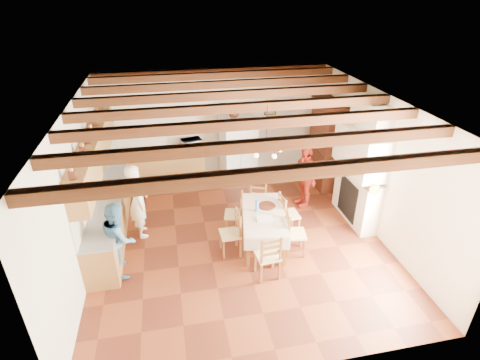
# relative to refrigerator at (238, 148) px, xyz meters

# --- Properties ---
(floor) EXTENTS (6.00, 6.50, 0.02)m
(floor) POSITION_rel_refrigerator_xyz_m (-0.55, -2.79, -0.91)
(floor) COLOR #4F2012
(floor) RESTS_ON ground
(ceiling) EXTENTS (6.00, 6.50, 0.02)m
(ceiling) POSITION_rel_refrigerator_xyz_m (-0.55, -2.79, 2.11)
(ceiling) COLOR silver
(ceiling) RESTS_ON ground
(wall_back) EXTENTS (6.00, 0.02, 3.00)m
(wall_back) POSITION_rel_refrigerator_xyz_m (-0.55, 0.47, 0.60)
(wall_back) COLOR beige
(wall_back) RESTS_ON ground
(wall_front) EXTENTS (6.00, 0.02, 3.00)m
(wall_front) POSITION_rel_refrigerator_xyz_m (-0.55, -6.05, 0.60)
(wall_front) COLOR beige
(wall_front) RESTS_ON ground
(wall_left) EXTENTS (0.02, 6.50, 3.00)m
(wall_left) POSITION_rel_refrigerator_xyz_m (-3.56, -2.79, 0.60)
(wall_left) COLOR beige
(wall_left) RESTS_ON ground
(wall_right) EXTENTS (0.02, 6.50, 3.00)m
(wall_right) POSITION_rel_refrigerator_xyz_m (2.46, -2.79, 0.60)
(wall_right) COLOR beige
(wall_right) RESTS_ON ground
(ceiling_beams) EXTENTS (6.00, 6.30, 0.16)m
(ceiling_beams) POSITION_rel_refrigerator_xyz_m (-0.55, -2.79, 2.01)
(ceiling_beams) COLOR #36170B
(ceiling_beams) RESTS_ON ground
(lower_cabinets_left) EXTENTS (0.60, 4.30, 0.86)m
(lower_cabinets_left) POSITION_rel_refrigerator_xyz_m (-3.25, -1.74, -0.47)
(lower_cabinets_left) COLOR brown
(lower_cabinets_left) RESTS_ON ground
(lower_cabinets_back) EXTENTS (2.30, 0.60, 0.86)m
(lower_cabinets_back) POSITION_rel_refrigerator_xyz_m (-2.10, 0.16, -0.47)
(lower_cabinets_back) COLOR brown
(lower_cabinets_back) RESTS_ON ground
(countertop_left) EXTENTS (0.62, 4.30, 0.04)m
(countertop_left) POSITION_rel_refrigerator_xyz_m (-3.25, -1.74, -0.02)
(countertop_left) COLOR slate
(countertop_left) RESTS_ON lower_cabinets_left
(countertop_back) EXTENTS (2.34, 0.62, 0.04)m
(countertop_back) POSITION_rel_refrigerator_xyz_m (-2.10, 0.16, -0.02)
(countertop_back) COLOR slate
(countertop_back) RESTS_ON lower_cabinets_back
(backsplash_left) EXTENTS (0.03, 4.30, 0.60)m
(backsplash_left) POSITION_rel_refrigerator_xyz_m (-3.54, -1.74, 0.30)
(backsplash_left) COLOR beige
(backsplash_left) RESTS_ON ground
(backsplash_back) EXTENTS (2.30, 0.03, 0.60)m
(backsplash_back) POSITION_rel_refrigerator_xyz_m (-2.10, 0.45, 0.30)
(backsplash_back) COLOR beige
(backsplash_back) RESTS_ON ground
(upper_cabinets) EXTENTS (0.35, 4.20, 0.70)m
(upper_cabinets) POSITION_rel_refrigerator_xyz_m (-3.38, -1.74, 0.95)
(upper_cabinets) COLOR brown
(upper_cabinets) RESTS_ON ground
(fireplace) EXTENTS (0.56, 1.60, 2.80)m
(fireplace) POSITION_rel_refrigerator_xyz_m (2.17, -2.59, 0.50)
(fireplace) COLOR silver
(fireplace) RESTS_ON ground
(wall_picture) EXTENTS (0.34, 0.03, 0.42)m
(wall_picture) POSITION_rel_refrigerator_xyz_m (1.00, 0.44, 0.95)
(wall_picture) COLOR black
(wall_picture) RESTS_ON ground
(refrigerator) EXTENTS (0.99, 0.85, 1.80)m
(refrigerator) POSITION_rel_refrigerator_xyz_m (0.00, 0.00, 0.00)
(refrigerator) COLOR white
(refrigerator) RESTS_ON floor
(hutch) EXTENTS (0.55, 1.28, 2.31)m
(hutch) POSITION_rel_refrigerator_xyz_m (2.20, -0.78, 0.26)
(hutch) COLOR #36170C
(hutch) RESTS_ON floor
(dining_table) EXTENTS (1.13, 1.80, 0.73)m
(dining_table) POSITION_rel_refrigerator_xyz_m (-0.07, -3.07, -0.25)
(dining_table) COLOR #F0E5CF
(dining_table) RESTS_ON floor
(chandelier) EXTENTS (0.47, 0.47, 0.03)m
(chandelier) POSITION_rel_refrigerator_xyz_m (-0.07, -3.07, 1.35)
(chandelier) COLOR black
(chandelier) RESTS_ON ground
(chair_left_near) EXTENTS (0.41, 0.43, 0.96)m
(chair_left_near) POSITION_rel_refrigerator_xyz_m (-0.81, -3.26, -0.42)
(chair_left_near) COLOR brown
(chair_left_near) RESTS_ON floor
(chair_left_far) EXTENTS (0.49, 0.50, 0.96)m
(chair_left_far) POSITION_rel_refrigerator_xyz_m (-0.60, -2.56, -0.42)
(chair_left_far) COLOR brown
(chair_left_far) RESTS_ON floor
(chair_right_near) EXTENTS (0.46, 0.48, 0.96)m
(chair_right_near) POSITION_rel_refrigerator_xyz_m (0.48, -3.52, -0.42)
(chair_right_near) COLOR brown
(chair_right_near) RESTS_ON floor
(chair_right_far) EXTENTS (0.42, 0.44, 0.96)m
(chair_right_far) POSITION_rel_refrigerator_xyz_m (0.58, -2.81, -0.42)
(chair_right_far) COLOR brown
(chair_right_far) RESTS_ON floor
(chair_end_near) EXTENTS (0.45, 0.44, 0.96)m
(chair_end_near) POSITION_rel_refrigerator_xyz_m (-0.25, -4.07, -0.42)
(chair_end_near) COLOR brown
(chair_end_near) RESTS_ON floor
(chair_end_far) EXTENTS (0.53, 0.52, 0.96)m
(chair_end_far) POSITION_rel_refrigerator_xyz_m (0.07, -1.99, -0.42)
(chair_end_far) COLOR brown
(chair_end_far) RESTS_ON floor
(person_man) EXTENTS (0.51, 0.68, 1.67)m
(person_man) POSITION_rel_refrigerator_xyz_m (-2.60, -2.23, -0.06)
(person_man) COLOR white
(person_man) RESTS_ON floor
(person_woman_blue) EXTENTS (0.66, 0.79, 1.48)m
(person_woman_blue) POSITION_rel_refrigerator_xyz_m (-2.91, -3.36, -0.16)
(person_woman_blue) COLOR teal
(person_woman_blue) RESTS_ON floor
(person_woman_red) EXTENTS (0.49, 0.98, 1.60)m
(person_woman_red) POSITION_rel_refrigerator_xyz_m (1.29, -1.77, -0.10)
(person_woman_red) COLOR #A42316
(person_woman_red) RESTS_ON floor
(microwave) EXTENTS (0.60, 0.47, 0.29)m
(microwave) POSITION_rel_refrigerator_xyz_m (-1.26, 0.16, 0.15)
(microwave) COLOR silver
(microwave) RESTS_ON countertop_back
(fridge_vase) EXTENTS (0.29, 0.29, 0.30)m
(fridge_vase) POSITION_rel_refrigerator_xyz_m (-0.12, 0.00, 1.05)
(fridge_vase) COLOR #36170C
(fridge_vase) RESTS_ON refrigerator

